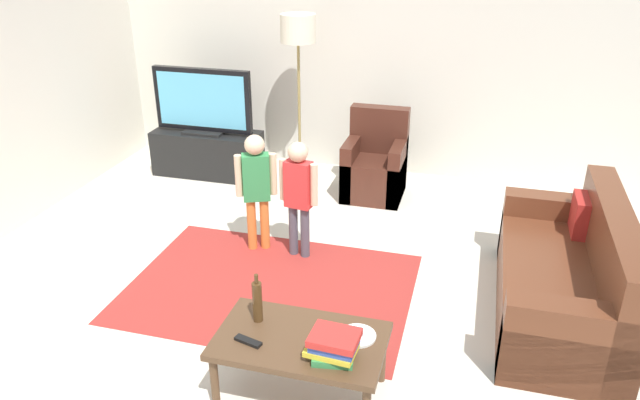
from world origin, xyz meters
TOP-DOWN VIEW (x-y plane):
  - ground at (0.00, 0.00)m, footprint 7.80×7.80m
  - wall_back at (0.00, 3.00)m, footprint 6.00×0.12m
  - area_rug at (-0.32, 0.26)m, footprint 2.20×1.60m
  - tv_stand at (-1.77, 2.30)m, footprint 1.20×0.44m
  - tv at (-1.77, 2.28)m, footprint 1.10×0.28m
  - couch at (1.89, 0.49)m, footprint 0.80×1.80m
  - armchair at (0.14, 2.26)m, footprint 0.60×0.60m
  - floor_lamp at (-0.74, 2.45)m, footprint 0.36×0.36m
  - child_near_tv at (-0.62, 0.84)m, footprint 0.33×0.20m
  - child_center at (-0.24, 0.82)m, footprint 0.34×0.17m
  - coffee_table at (0.27, -0.80)m, footprint 1.00×0.60m
  - book_stack at (0.49, -0.92)m, footprint 0.30×0.24m
  - bottle at (-0.03, -0.70)m, footprint 0.06×0.06m
  - tv_remote at (-0.01, -0.92)m, footprint 0.18×0.09m
  - plate at (0.59, -0.70)m, footprint 0.22×0.22m

SIDE VIEW (x-z plane):
  - ground at x=0.00m, z-range 0.00..0.00m
  - area_rug at x=-0.32m, z-range 0.00..0.01m
  - tv_stand at x=-1.77m, z-range -0.01..0.49m
  - couch at x=1.89m, z-range -0.14..0.72m
  - armchair at x=0.14m, z-range -0.15..0.75m
  - coffee_table at x=0.27m, z-range 0.16..0.58m
  - plate at x=0.59m, z-range 0.42..0.44m
  - tv_remote at x=-0.01m, z-range 0.42..0.44m
  - book_stack at x=0.49m, z-range 0.42..0.58m
  - bottle at x=-0.03m, z-range 0.40..0.72m
  - child_center at x=-0.24m, z-range 0.10..1.13m
  - child_near_tv at x=-0.62m, z-range 0.11..1.15m
  - tv at x=-1.77m, z-range 0.49..1.20m
  - wall_back at x=0.00m, z-range 0.00..2.70m
  - floor_lamp at x=-0.74m, z-range 0.65..2.43m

